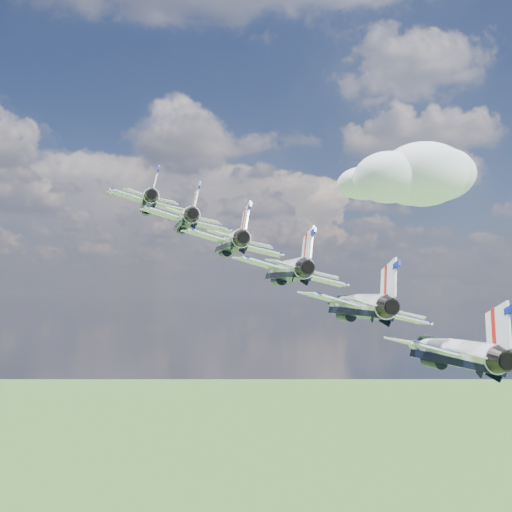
# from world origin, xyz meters

# --- Properties ---
(cloud_far) EXTENTS (55.65, 43.72, 21.86)m
(cloud_far) POSITION_xyz_m (42.15, 181.64, 183.02)
(cloud_far) COLOR white
(jet_0) EXTENTS (17.39, 20.34, 7.82)m
(jet_0) POSITION_xyz_m (-11.05, 20.11, 149.46)
(jet_0) COLOR white
(jet_1) EXTENTS (17.39, 20.34, 7.82)m
(jet_1) POSITION_xyz_m (-3.83, 12.70, 145.83)
(jet_1) COLOR white
(jet_2) EXTENTS (17.39, 20.34, 7.82)m
(jet_2) POSITION_xyz_m (3.39, 5.28, 142.20)
(jet_2) COLOR white
(jet_3) EXTENTS (17.39, 20.34, 7.82)m
(jet_3) POSITION_xyz_m (10.61, -2.14, 138.57)
(jet_3) COLOR white
(jet_4) EXTENTS (17.39, 20.34, 7.82)m
(jet_4) POSITION_xyz_m (17.82, -9.55, 134.95)
(jet_4) COLOR white
(jet_5) EXTENTS (17.39, 20.34, 7.82)m
(jet_5) POSITION_xyz_m (25.04, -16.97, 131.32)
(jet_5) COLOR white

